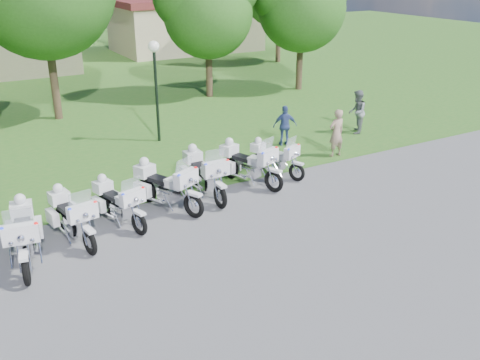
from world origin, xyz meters
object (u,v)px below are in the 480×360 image
bystander_b (357,112)px  bystander_c (285,126)px  motorcycle_2 (118,202)px  motorcycle_4 (204,173)px  motorcycle_6 (274,158)px  lamp_post (155,66)px  motorcycle_5 (248,163)px  motorcycle_0 (23,234)px  motorcycle_3 (165,185)px  bystander_a (336,133)px  motorcycle_1 (72,216)px

bystander_b → bystander_c: (-3.58, 0.14, -0.12)m
motorcycle_2 → motorcycle_4: motorcycle_4 is taller
motorcycle_6 → bystander_c: size_ratio=1.30×
motorcycle_4 → lamp_post: bearing=-97.2°
motorcycle_4 → motorcycle_5: size_ratio=1.07×
motorcycle_0 → bystander_c: bearing=-149.0°
motorcycle_3 → bystander_a: bearing=164.2°
motorcycle_0 → motorcycle_1: (1.28, 0.54, -0.05)m
motorcycle_5 → bystander_b: bystander_b is taller
motorcycle_4 → lamp_post: lamp_post is taller
motorcycle_1 → bystander_a: size_ratio=1.34×
motorcycle_0 → motorcycle_2: bearing=-152.9°
motorcycle_3 → motorcycle_6: 4.34m
bystander_b → bystander_c: bystander_b is taller
bystander_a → bystander_b: size_ratio=0.98×
motorcycle_1 → motorcycle_5: bearing=-179.6°
lamp_post → bystander_b: 8.63m
motorcycle_4 → bystander_b: bystander_b is taller
motorcycle_4 → motorcycle_0: bearing=15.1°
motorcycle_2 → bystander_a: bystander_a is taller
motorcycle_0 → motorcycle_4: 5.76m
motorcycle_6 → bystander_a: (3.04, 0.43, 0.28)m
motorcycle_2 → motorcycle_4: (2.95, 0.58, 0.09)m
motorcycle_2 → motorcycle_5: bearing=173.2°
motorcycle_6 → lamp_post: size_ratio=0.52×
bystander_c → motorcycle_6: bearing=70.3°
motorcycle_0 → motorcycle_2: 2.76m
motorcycle_0 → motorcycle_1: 1.39m
motorcycle_5 → motorcycle_0: bearing=-7.7°
motorcycle_1 → lamp_post: 8.79m
bystander_b → bystander_c: 3.58m
motorcycle_2 → motorcycle_4: size_ratio=0.86×
lamp_post → bystander_a: size_ratio=2.22×
motorcycle_5 → bystander_b: size_ratio=1.34×
motorcycle_2 → motorcycle_5: motorcycle_5 is taller
motorcycle_1 → motorcycle_4: size_ratio=0.92×
motorcycle_6 → bystander_a: bystander_a is taller
motorcycle_6 → motorcycle_1: bearing=-12.2°
motorcycle_0 → bystander_a: size_ratio=1.45×
motorcycle_0 → motorcycle_1: size_ratio=1.08×
motorcycle_6 → bystander_b: size_ratio=1.13×
motorcycle_3 → motorcycle_6: (4.28, 0.68, -0.11)m
motorcycle_5 → bystander_b: (6.87, 2.56, 0.20)m
motorcycle_5 → lamp_post: bearing=-101.3°
motorcycle_1 → bystander_a: 10.34m
bystander_b → bystander_c: bearing=-46.4°
bystander_a → bystander_c: size_ratio=1.12×
motorcycle_1 → motorcycle_6: 7.27m
motorcycle_2 → lamp_post: lamp_post is taller
motorcycle_5 → motorcycle_2: bearing=-11.2°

